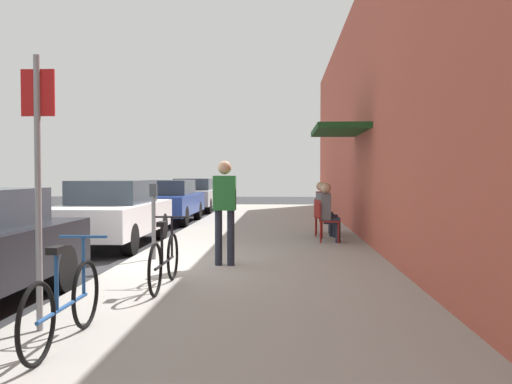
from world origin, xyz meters
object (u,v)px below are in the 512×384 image
at_px(cafe_chair_1, 323,216).
at_px(pedestrian_standing, 225,204).
at_px(street_sign, 38,170).
at_px(seated_patron_2, 323,206).
at_px(parked_car_2, 167,201).
at_px(cafe_chair_0, 326,219).
at_px(parked_car_1, 112,212).
at_px(parking_meter, 154,215).
at_px(seated_patron_1, 325,208).
at_px(parked_car_3, 194,194).
at_px(bicycle_0, 64,304).
at_px(cafe_chair_2, 320,213).
at_px(seated_patron_0, 329,210).
at_px(bicycle_1, 165,260).

relative_size(cafe_chair_1, pedestrian_standing, 0.51).
distance_m(street_sign, seated_patron_2, 9.34).
bearing_deg(parked_car_2, cafe_chair_0, -50.93).
height_order(parked_car_2, cafe_chair_1, parked_car_2).
xyz_separation_m(parked_car_1, cafe_chair_1, (4.74, 0.93, -0.13)).
bearing_deg(parking_meter, seated_patron_1, 47.25).
distance_m(parked_car_3, parking_meter, 13.95).
bearing_deg(bicycle_0, cafe_chair_0, 68.97).
relative_size(seated_patron_1, pedestrian_standing, 0.76).
height_order(street_sign, seated_patron_1, street_sign).
bearing_deg(bicycle_0, parked_car_1, 104.53).
relative_size(parked_car_1, bicycle_0, 2.57).
relative_size(parked_car_1, street_sign, 1.69).
distance_m(bicycle_0, seated_patron_2, 9.58).
distance_m(parked_car_3, seated_patron_1, 11.41).
bearing_deg(cafe_chair_0, parked_car_2, 129.07).
bearing_deg(parking_meter, bicycle_0, -85.73).
xyz_separation_m(parking_meter, seated_patron_1, (3.25, 3.52, -0.07)).
bearing_deg(seated_patron_2, cafe_chair_2, 179.38).
height_order(parked_car_2, bicycle_0, parked_car_2).
bearing_deg(street_sign, seated_patron_0, 64.56).
bearing_deg(parked_car_1, seated_patron_2, 20.20).
relative_size(street_sign, seated_patron_2, 2.02).
xyz_separation_m(parked_car_1, seated_patron_1, (4.80, 0.95, 0.06)).
distance_m(bicycle_1, seated_patron_1, 6.42).
relative_size(bicycle_0, cafe_chair_0, 1.97).
bearing_deg(seated_patron_0, cafe_chair_0, 174.92).
relative_size(parked_car_1, pedestrian_standing, 2.59).
xyz_separation_m(bicycle_0, seated_patron_2, (2.89, 9.13, 0.34)).
relative_size(bicycle_0, cafe_chair_2, 1.97).
bearing_deg(bicycle_1, bicycle_0, -98.30).
bearing_deg(parking_meter, parked_car_3, 96.38).
height_order(parked_car_1, bicycle_1, parked_car_1).
bearing_deg(bicycle_0, bicycle_1, 81.70).
distance_m(cafe_chair_0, cafe_chair_2, 1.76).
distance_m(cafe_chair_1, seated_patron_2, 0.86).
xyz_separation_m(parked_car_2, cafe_chair_1, (4.74, -4.91, -0.11)).
bearing_deg(cafe_chair_2, pedestrian_standing, -110.93).
height_order(bicycle_1, seated_patron_1, seated_patron_1).
xyz_separation_m(parking_meter, street_sign, (-0.05, -4.37, 0.75)).
height_order(parked_car_3, seated_patron_1, parked_car_3).
xyz_separation_m(parked_car_1, seated_patron_0, (4.80, -0.00, 0.06)).
bearing_deg(cafe_chair_0, parked_car_1, -179.98).
xyz_separation_m(parked_car_1, seated_patron_2, (4.80, 1.76, 0.06)).
height_order(parked_car_1, pedestrian_standing, pedestrian_standing).
height_order(street_sign, cafe_chair_2, street_sign).
xyz_separation_m(bicycle_0, cafe_chair_1, (2.83, 8.29, 0.14)).
xyz_separation_m(cafe_chair_2, seated_patron_2, (0.06, -0.00, 0.19)).
bearing_deg(cafe_chair_1, cafe_chair_0, -90.25).
distance_m(seated_patron_1, seated_patron_2, 0.82).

